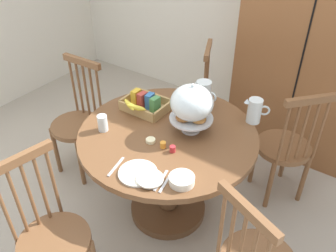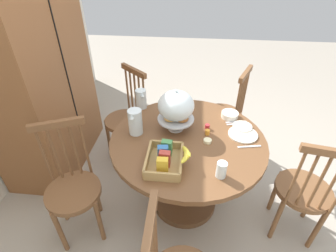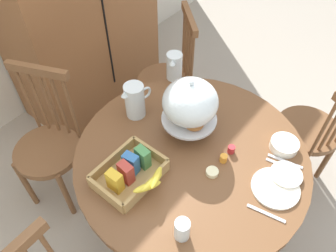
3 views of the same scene
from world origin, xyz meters
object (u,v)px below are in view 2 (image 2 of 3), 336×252
windsor_chair_far_side (225,115)px  windsor_chair_near_window (73,189)px  windsor_chair_facing_door (304,192)px  drinking_glass (221,170)px  butter_dish (208,141)px  milk_pitcher (141,100)px  orange_juice_pitcher (136,122)px  pastry_stand_with_dome (176,107)px  cereal_bowl (230,115)px  windsor_chair_host_seat (127,120)px  cereal_basket (167,159)px  china_plate_large (243,134)px  china_plate_small (242,126)px  dining_table (187,160)px  wooden_armoire (37,74)px

windsor_chair_far_side → windsor_chair_near_window: bearing=133.7°
windsor_chair_facing_door → drinking_glass: size_ratio=8.86×
butter_dish → drinking_glass: bearing=-167.4°
milk_pitcher → orange_juice_pitcher: bearing=-175.4°
pastry_stand_with_dome → orange_juice_pitcher: size_ratio=1.73×
cereal_bowl → butter_dish: bearing=151.6°
windsor_chair_host_seat → cereal_basket: bearing=-150.1°
china_plate_large → cereal_bowl: bearing=18.1°
pastry_stand_with_dome → china_plate_small: size_ratio=2.29×
windsor_chair_near_window → pastry_stand_with_dome: bearing=-58.3°
dining_table → cereal_bowl: bearing=-46.2°
wooden_armoire → windsor_chair_facing_door: (-0.66, -2.24, -0.53)m
cereal_bowl → china_plate_large: bearing=-161.9°
pastry_stand_with_dome → drinking_glass: 0.59m
cereal_basket → drinking_glass: 0.35m
windsor_chair_facing_door → pastry_stand_with_dome: pastry_stand_with_dome is taller
china_plate_small → drinking_glass: bearing=159.2°
china_plate_small → windsor_chair_facing_door: bearing=-128.7°
windsor_chair_far_side → milk_pitcher: (-0.40, 0.80, 0.36)m
windsor_chair_near_window → cereal_basket: size_ratio=3.09×
windsor_chair_near_window → china_plate_large: windsor_chair_near_window is taller
drinking_glass → butter_dish: bearing=12.6°
windsor_chair_host_seat → pastry_stand_with_dome: bearing=-132.5°
windsor_chair_host_seat → cereal_bowl: size_ratio=6.96×
cereal_basket → windsor_chair_far_side: bearing=-24.6°
windsor_chair_far_side → orange_juice_pitcher: 1.15m
dining_table → china_plate_small: china_plate_small is taller
china_plate_small → butter_dish: 0.34m
pastry_stand_with_dome → china_plate_large: pastry_stand_with_dome is taller
windsor_chair_facing_door → china_plate_large: 0.60m
windsor_chair_facing_door → butter_dish: windsor_chair_facing_door is taller
windsor_chair_host_seat → pastry_stand_with_dome: size_ratio=2.83×
china_plate_large → drinking_glass: size_ratio=2.00×
dining_table → milk_pitcher: 0.66m
milk_pitcher → cereal_bowl: milk_pitcher is taller
windsor_chair_far_side → pastry_stand_with_dome: pastry_stand_with_dome is taller
china_plate_large → cereal_bowl: 0.25m
windsor_chair_near_window → drinking_glass: bearing=-91.6°
wooden_armoire → orange_juice_pitcher: 1.08m
windsor_chair_host_seat → china_plate_small: bearing=-112.2°
windsor_chair_facing_door → windsor_chair_far_side: bearing=26.6°
windsor_chair_near_window → drinking_glass: (-0.03, -1.03, 0.34)m
orange_juice_pitcher → milk_pitcher: orange_juice_pitcher is taller
dining_table → windsor_chair_host_seat: bearing=46.7°
cereal_bowl → windsor_chair_facing_door: bearing=-133.7°
cereal_basket → cereal_bowl: cereal_basket is taller
dining_table → windsor_chair_host_seat: 0.88m
pastry_stand_with_dome → cereal_bowl: size_ratio=2.46×
windsor_chair_far_side → milk_pitcher: windsor_chair_far_side is taller
pastry_stand_with_dome → cereal_basket: 0.43m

